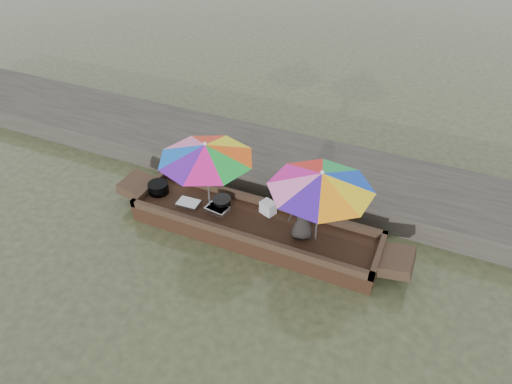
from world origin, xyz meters
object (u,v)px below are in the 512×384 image
at_px(cooking_pot, 158,188).
at_px(supply_bag, 268,208).
at_px(charcoal_grill, 222,202).
at_px(umbrella_bow, 208,177).
at_px(tray_scallop, 188,203).
at_px(tray_crayfish, 217,209).
at_px(boat_hull, 254,228).
at_px(vendor, 303,215).
at_px(umbrella_stern, 319,207).

xyz_separation_m(cooking_pot, supply_bag, (2.36, 0.31, 0.02)).
distance_m(charcoal_grill, umbrella_bow, 0.73).
bearing_deg(tray_scallop, umbrella_bow, 7.81).
relative_size(cooking_pot, tray_crayfish, 0.96).
distance_m(boat_hull, umbrella_bow, 1.36).
xyz_separation_m(charcoal_grill, vendor, (1.77, -0.20, 0.45)).
bearing_deg(cooking_pot, tray_crayfish, -1.99).
relative_size(boat_hull, supply_bag, 17.57).
height_order(boat_hull, vendor, vendor).
xyz_separation_m(tray_scallop, vendor, (2.41, 0.04, 0.50)).
height_order(vendor, umbrella_stern, umbrella_stern).
height_order(cooking_pot, tray_scallop, cooking_pot).
xyz_separation_m(vendor, umbrella_stern, (0.26, 0.02, 0.24)).
bearing_deg(umbrella_bow, vendor, -0.73).
height_order(boat_hull, charcoal_grill, charcoal_grill).
distance_m(tray_crayfish, vendor, 1.84).
bearing_deg(tray_scallop, tray_crayfish, 5.05).
bearing_deg(umbrella_bow, charcoal_grill, 45.32).
bearing_deg(vendor, tray_scallop, -25.02).
relative_size(supply_bag, vendor, 0.26).
distance_m(boat_hull, tray_scallop, 1.45).
distance_m(umbrella_bow, umbrella_stern, 2.21).
bearing_deg(tray_crayfish, vendor, -0.55).
bearing_deg(cooking_pot, boat_hull, -1.07).
bearing_deg(boat_hull, umbrella_stern, 0.00).
xyz_separation_m(cooking_pot, umbrella_bow, (1.24, -0.04, 0.66)).
bearing_deg(tray_crayfish, supply_bag, 20.77).
relative_size(cooking_pot, tray_scallop, 0.96).
relative_size(charcoal_grill, vendor, 0.34).
height_order(charcoal_grill, umbrella_stern, umbrella_stern).
height_order(tray_scallop, supply_bag, supply_bag).
relative_size(tray_scallop, supply_bag, 1.58).
distance_m(tray_crayfish, umbrella_stern, 2.17).
bearing_deg(vendor, umbrella_stern, 159.41).
bearing_deg(charcoal_grill, umbrella_bow, -134.68).
bearing_deg(tray_scallop, supply_bag, 14.71).
relative_size(cooking_pot, umbrella_bow, 0.23).
bearing_deg(umbrella_bow, umbrella_stern, 0.00).
xyz_separation_m(tray_crayfish, vendor, (1.78, -0.02, 0.49)).
bearing_deg(tray_crayfish, umbrella_bow, 177.37).
distance_m(vendor, umbrella_bow, 1.96).
distance_m(cooking_pot, charcoal_grill, 1.42).
bearing_deg(charcoal_grill, tray_scallop, -159.38).
xyz_separation_m(charcoal_grill, umbrella_bow, (-0.18, -0.18, 0.69)).
distance_m(boat_hull, umbrella_stern, 1.57).
relative_size(charcoal_grill, supply_bag, 1.27).
distance_m(tray_scallop, supply_bag, 1.64).
height_order(tray_crayfish, charcoal_grill, charcoal_grill).
height_order(cooking_pot, supply_bag, supply_bag).
bearing_deg(boat_hull, tray_crayfish, -179.44).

